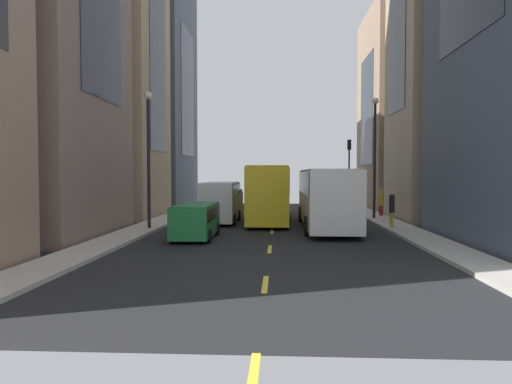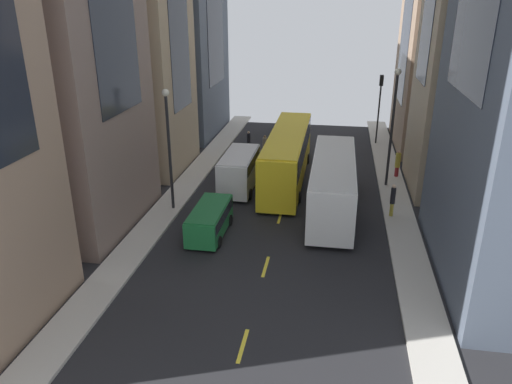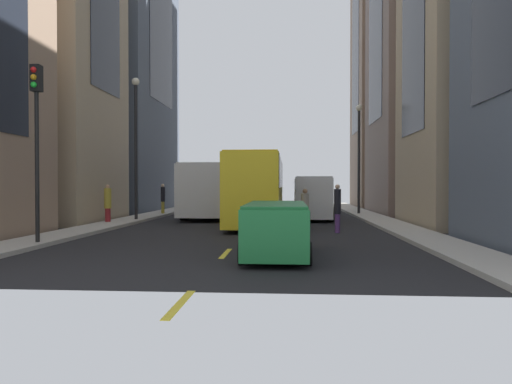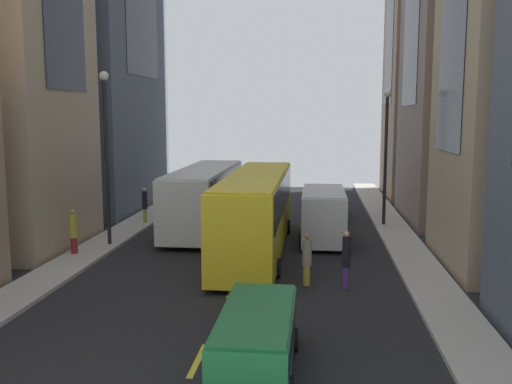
% 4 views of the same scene
% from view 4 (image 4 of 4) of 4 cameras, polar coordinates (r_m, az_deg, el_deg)
% --- Properties ---
extents(ground_plane, '(40.18, 40.18, 0.00)m').
position_cam_4_polar(ground_plane, '(29.21, 0.20, -4.46)').
color(ground_plane, black).
extents(sidewalk_west, '(1.84, 44.00, 0.15)m').
position_cam_4_polar(sidewalk_west, '(30.75, -13.24, -3.90)').
color(sidewalk_west, '#B2ADA3').
rests_on(sidewalk_west, ground).
extents(sidewalk_east, '(1.84, 44.00, 0.15)m').
position_cam_4_polar(sidewalk_east, '(29.36, 14.30, -4.49)').
color(sidewalk_east, '#B2ADA3').
rests_on(sidewalk_east, ground).
extents(lane_stripe_1, '(0.16, 2.00, 0.01)m').
position_cam_4_polar(lane_stripe_1, '(15.05, -5.92, -16.61)').
color(lane_stripe_1, yellow).
rests_on(lane_stripe_1, ground).
extents(lane_stripe_2, '(0.16, 2.00, 0.01)m').
position_cam_4_polar(lane_stripe_2, '(20.57, -2.41, -9.76)').
color(lane_stripe_2, yellow).
rests_on(lane_stripe_2, ground).
extents(lane_stripe_3, '(0.16, 2.00, 0.01)m').
position_cam_4_polar(lane_stripe_3, '(26.31, -0.47, -5.83)').
color(lane_stripe_3, yellow).
rests_on(lane_stripe_3, ground).
extents(lane_stripe_4, '(0.16, 2.00, 0.01)m').
position_cam_4_polar(lane_stripe_4, '(32.14, 0.75, -3.31)').
color(lane_stripe_4, yellow).
rests_on(lane_stripe_4, ground).
extents(lane_stripe_5, '(0.16, 2.00, 0.01)m').
position_cam_4_polar(lane_stripe_5, '(38.02, 1.59, -1.57)').
color(lane_stripe_5, yellow).
rests_on(lane_stripe_5, ground).
extents(lane_stripe_6, '(0.16, 2.00, 0.01)m').
position_cam_4_polar(lane_stripe_6, '(43.93, 2.20, -0.30)').
color(lane_stripe_6, yellow).
rests_on(lane_stripe_6, ground).
extents(lane_stripe_7, '(0.16, 2.00, 0.01)m').
position_cam_4_polar(lane_stripe_7, '(49.87, 2.67, 0.67)').
color(lane_stripe_7, yellow).
rests_on(lane_stripe_7, ground).
extents(city_bus_white, '(2.80, 11.04, 3.35)m').
position_cam_4_polar(city_bus_white, '(30.72, -5.19, -0.08)').
color(city_bus_white, silver).
rests_on(city_bus_white, ground).
extents(streetcar_yellow, '(2.70, 13.00, 3.59)m').
position_cam_4_polar(streetcar_yellow, '(25.48, 0.06, -1.42)').
color(streetcar_yellow, yellow).
rests_on(streetcar_yellow, ground).
extents(delivery_van_white, '(2.25, 5.27, 2.58)m').
position_cam_4_polar(delivery_van_white, '(27.75, 6.86, -1.99)').
color(delivery_van_white, white).
rests_on(delivery_van_white, ground).
extents(car_green_0, '(1.92, 4.52, 1.57)m').
position_cam_4_polar(car_green_0, '(13.99, 0.04, -14.41)').
color(car_green_0, '#1E7238').
rests_on(car_green_0, ground).
extents(car_green_1, '(1.88, 4.43, 1.66)m').
position_cam_4_polar(car_green_1, '(34.81, 7.15, -0.89)').
color(car_green_1, '#1E7238').
rests_on(car_green_1, ground).
extents(pedestrian_walking_far, '(0.35, 0.35, 1.93)m').
position_cam_4_polar(pedestrian_walking_far, '(20.78, 5.18, -6.69)').
color(pedestrian_walking_far, gold).
rests_on(pedestrian_walking_far, ground).
extents(pedestrian_waiting_curb, '(0.31, 0.31, 2.13)m').
position_cam_4_polar(pedestrian_waiting_curb, '(20.46, 9.13, -6.65)').
color(pedestrian_waiting_curb, '#593372').
rests_on(pedestrian_waiting_curb, ground).
extents(pedestrian_crossing_near, '(0.29, 0.29, 2.02)m').
position_cam_4_polar(pedestrian_crossing_near, '(32.31, -11.21, -1.17)').
color(pedestrian_crossing_near, gold).
rests_on(pedestrian_crossing_near, ground).
extents(pedestrian_crossing_mid, '(0.37, 0.37, 1.98)m').
position_cam_4_polar(pedestrian_crossing_mid, '(26.04, -18.00, -3.71)').
color(pedestrian_crossing_mid, maroon).
rests_on(pedestrian_crossing_mid, ground).
extents(streetlamp_near, '(0.44, 0.44, 7.44)m').
position_cam_4_polar(streetlamp_near, '(31.77, 13.03, 4.84)').
color(streetlamp_near, black).
rests_on(streetlamp_near, ground).
extents(streetlamp_far, '(0.44, 0.44, 8.04)m').
position_cam_4_polar(streetlamp_far, '(27.02, -14.95, 4.97)').
color(streetlamp_far, black).
rests_on(streetlamp_far, ground).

